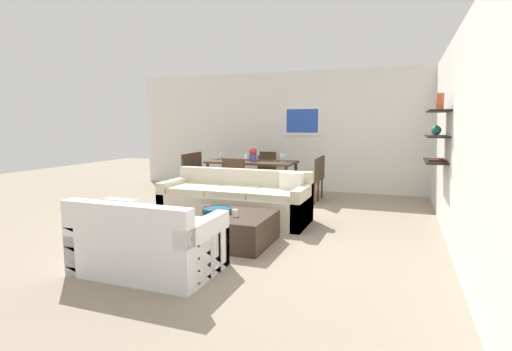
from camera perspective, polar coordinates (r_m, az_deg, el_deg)
The scene contains 23 objects.
ground_plane at distance 6.02m, azimuth -3.94°, elevation -7.17°, with size 18.00×18.00×0.00m, color gray.
back_wall_unit at distance 9.08m, azimuth 7.02°, elevation 6.40°, with size 8.40×0.09×2.70m.
right_wall_shelf_unit at distance 5.94m, azimuth 26.46°, elevation 5.05°, with size 0.34×8.20×2.70m.
sofa_beige at distance 6.26m, azimuth -2.86°, elevation -3.84°, with size 2.33×0.90×0.78m.
loveseat_white at distance 4.28m, azimuth -15.44°, elevation -9.54°, with size 1.41×0.90×0.78m.
coffee_table at distance 5.15m, azimuth -5.02°, elevation -7.54°, with size 1.29×0.93×0.38m.
decorative_bowl at distance 5.13m, azimuth -5.66°, elevation -5.00°, with size 0.39×0.39×0.07m.
candle_jar at distance 4.92m, azimuth -3.08°, elevation -5.44°, with size 0.08×0.08×0.09m, color silver.
apple_on_coffee_table at distance 5.28m, azimuth -6.91°, elevation -4.64°, with size 0.08×0.08×0.08m, color red.
dining_table at distance 8.20m, azimuth -0.59°, elevation 1.61°, with size 1.81×0.86×0.75m.
dining_chair_right_far at distance 8.04m, azimuth 8.68°, elevation 0.16°, with size 0.44×0.44×0.88m.
dining_chair_left_near at distance 8.61m, azimuth -9.23°, elevation 0.63°, with size 0.44×0.44×0.88m.
dining_chair_head at distance 9.01m, azimuth 1.33°, elevation 1.03°, with size 0.44×0.44×0.88m.
dining_chair_left_far at distance 8.95m, azimuth -8.00°, elevation 0.92°, with size 0.44×0.44×0.88m.
dining_chair_right_near at distance 7.66m, azimuth 8.08°, elevation -0.19°, with size 0.44×0.44×0.88m.
dining_chair_foot at distance 7.45m, azimuth -2.90°, elevation -0.35°, with size 0.44×0.44×0.88m.
wine_glass_left_near at distance 8.36m, azimuth -5.18°, elevation 3.00°, with size 0.07×0.07×0.16m.
wine_glass_right_far at distance 8.07m, azimuth 4.16°, elevation 2.90°, with size 0.07×0.07×0.17m.
wine_glass_head at distance 8.53m, azimuth 0.31°, elevation 3.21°, with size 0.06×0.06×0.19m.
wine_glass_foot at distance 7.84m, azimuth -1.56°, elevation 2.74°, with size 0.07×0.07×0.18m.
wine_glass_right_near at distance 7.87m, azimuth 3.72°, elevation 2.81°, with size 0.06×0.06×0.18m.
wine_glass_left_far at distance 8.55m, azimuth -4.56°, elevation 3.11°, with size 0.07×0.07×0.17m.
centerpiece_vase at distance 8.14m, azimuth -0.45°, elevation 3.11°, with size 0.16×0.16×0.29m.
Camera 1 is at (2.42, -5.30, 1.53)m, focal length 27.60 mm.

